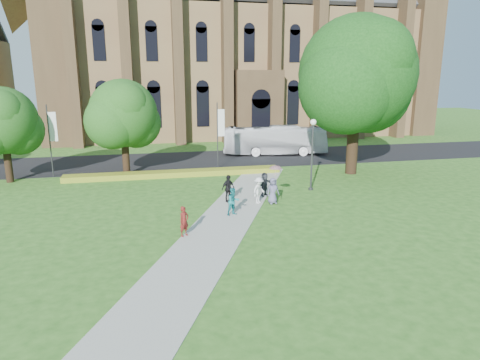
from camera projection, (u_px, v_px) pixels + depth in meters
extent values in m
plane|color=#2B5B1B|center=(229.00, 226.00, 24.01)|extent=(160.00, 160.00, 0.00)
cube|color=black|center=(190.00, 160.00, 42.97)|extent=(160.00, 10.00, 0.02)
cube|color=#B2B2A8|center=(225.00, 220.00, 24.95)|extent=(15.58, 28.54, 0.04)
cube|color=gold|center=(175.00, 174.00, 36.05)|extent=(18.00, 1.40, 0.45)
cube|color=olive|center=(243.00, 75.00, 62.07)|extent=(52.00, 16.00, 17.00)
cube|color=#513B26|center=(51.00, 56.00, 49.77)|extent=(3.50, 3.50, 21.00)
cube|color=#513B26|center=(423.00, 60.00, 60.16)|extent=(3.50, 3.50, 21.00)
cube|color=#513B26|center=(258.00, 106.00, 54.48)|extent=(6.00, 2.50, 9.00)
cylinder|color=#38383D|center=(312.00, 158.00, 31.20)|extent=(0.14, 0.14, 4.80)
sphere|color=white|center=(313.00, 122.00, 30.58)|extent=(0.44, 0.44, 0.44)
cylinder|color=#38383D|center=(311.00, 189.00, 31.74)|extent=(0.36, 0.36, 0.15)
cylinder|color=#332114|center=(353.00, 136.00, 36.42)|extent=(0.96, 0.96, 6.60)
sphere|color=#113C10|center=(357.00, 74.00, 35.22)|extent=(9.60, 9.60, 9.60)
cylinder|color=#332114|center=(7.00, 158.00, 33.65)|extent=(0.56, 0.56, 3.85)
sphere|color=#245319|center=(3.00, 120.00, 32.95)|extent=(5.20, 5.20, 5.20)
cylinder|color=#332114|center=(125.00, 151.00, 36.00)|extent=(0.60, 0.60, 4.12)
sphere|color=#245319|center=(123.00, 113.00, 35.25)|extent=(5.60, 5.60, 5.60)
cylinder|color=#38383D|center=(218.00, 136.00, 38.14)|extent=(0.10, 0.10, 6.00)
cube|color=white|center=(221.00, 123.00, 37.94)|extent=(0.60, 0.02, 2.40)
cylinder|color=#38383D|center=(50.00, 141.00, 35.17)|extent=(0.10, 0.10, 6.00)
cube|color=white|center=(53.00, 127.00, 34.97)|extent=(0.60, 0.02, 2.40)
imported|color=silver|center=(275.00, 140.00, 45.75)|extent=(11.31, 4.26, 3.08)
imported|color=maroon|center=(184.00, 221.00, 22.27)|extent=(0.70, 0.66, 1.61)
imported|color=#19787E|center=(233.00, 202.00, 25.67)|extent=(0.98, 0.88, 1.68)
imported|color=silver|center=(259.00, 190.00, 28.12)|extent=(1.27, 1.23, 1.74)
imported|color=black|center=(228.00, 188.00, 28.39)|extent=(1.15, 0.94, 1.84)
imported|color=slate|center=(273.00, 191.00, 28.03)|extent=(0.92, 0.68, 1.72)
imported|color=#292B31|center=(265.00, 184.00, 29.86)|extent=(1.51, 1.34, 1.66)
imported|color=#C68CA8|center=(275.00, 172.00, 27.87)|extent=(0.97, 0.97, 0.72)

